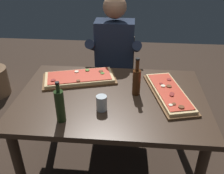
% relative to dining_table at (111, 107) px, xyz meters
% --- Properties ---
extents(ground_plane, '(6.40, 6.40, 0.00)m').
position_rel_dining_table_xyz_m(ground_plane, '(0.00, 0.00, -0.64)').
color(ground_plane, '#38281E').
extents(dining_table, '(1.40, 0.96, 0.74)m').
position_rel_dining_table_xyz_m(dining_table, '(0.00, 0.00, 0.00)').
color(dining_table, '#3D2B1E').
rests_on(dining_table, ground_plane).
extents(pizza_rectangular_front, '(0.65, 0.43, 0.05)m').
position_rel_dining_table_xyz_m(pizza_rectangular_front, '(-0.29, 0.23, 0.12)').
color(pizza_rectangular_front, brown).
rests_on(pizza_rectangular_front, dining_table).
extents(pizza_rectangular_left, '(0.37, 0.65, 0.05)m').
position_rel_dining_table_xyz_m(pizza_rectangular_left, '(0.43, 0.05, 0.12)').
color(pizza_rectangular_left, brown).
rests_on(pizza_rectangular_left, dining_table).
extents(wine_bottle_dark, '(0.06, 0.06, 0.28)m').
position_rel_dining_table_xyz_m(wine_bottle_dark, '(-0.30, -0.32, 0.21)').
color(wine_bottle_dark, '#233819').
rests_on(wine_bottle_dark, dining_table).
extents(oil_bottle_amber, '(0.06, 0.06, 0.29)m').
position_rel_dining_table_xyz_m(oil_bottle_amber, '(0.18, 0.05, 0.21)').
color(oil_bottle_amber, '#47230F').
rests_on(oil_bottle_amber, dining_table).
extents(tumbler_near_camera, '(0.07, 0.07, 0.11)m').
position_rel_dining_table_xyz_m(tumbler_near_camera, '(-0.05, -0.18, 0.15)').
color(tumbler_near_camera, silver).
rests_on(tumbler_near_camera, dining_table).
extents(diner_chair, '(0.44, 0.44, 0.87)m').
position_rel_dining_table_xyz_m(diner_chair, '(-0.04, 0.86, -0.16)').
color(diner_chair, black).
rests_on(diner_chair, ground_plane).
extents(seated_diner, '(0.53, 0.41, 1.33)m').
position_rel_dining_table_xyz_m(seated_diner, '(-0.04, 0.74, 0.10)').
color(seated_diner, '#23232D').
rests_on(seated_diner, ground_plane).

